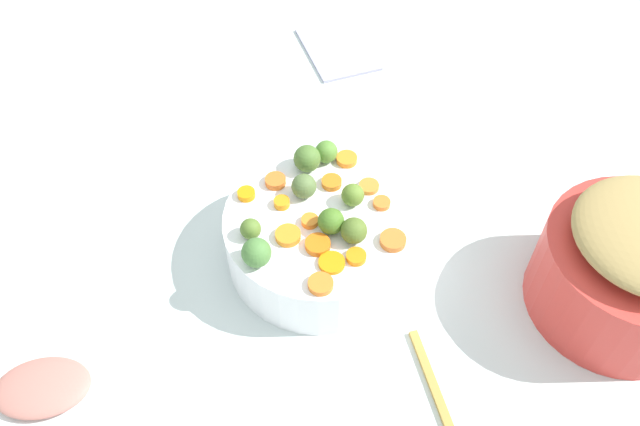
# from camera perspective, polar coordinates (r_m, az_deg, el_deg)

# --- Properties ---
(tabletop) EXTENTS (2.40, 2.40, 0.02)m
(tabletop) POSITION_cam_1_polar(r_m,az_deg,el_deg) (1.07, 0.68, -4.60)
(tabletop) COLOR silver
(tabletop) RESTS_ON ground
(serving_bowl_carrots) EXTENTS (0.30, 0.30, 0.10)m
(serving_bowl_carrots) POSITION_cam_1_polar(r_m,az_deg,el_deg) (1.03, 0.00, -2.06)
(serving_bowl_carrots) COLOR white
(serving_bowl_carrots) RESTS_ON tabletop
(metal_pot) EXTENTS (0.26, 0.26, 0.14)m
(metal_pot) POSITION_cam_1_polar(r_m,az_deg,el_deg) (1.06, 25.00, -4.93)
(metal_pot) COLOR red
(metal_pot) RESTS_ON tabletop
(carrot_slice_0) EXTENTS (0.05, 0.05, 0.01)m
(carrot_slice_0) POSITION_cam_1_polar(r_m,az_deg,el_deg) (0.96, 6.34, -2.37)
(carrot_slice_0) COLOR orange
(carrot_slice_0) RESTS_ON serving_bowl_carrots
(carrot_slice_1) EXTENTS (0.05, 0.05, 0.01)m
(carrot_slice_1) POSITION_cam_1_polar(r_m,az_deg,el_deg) (0.91, 0.06, -6.18)
(carrot_slice_1) COLOR orange
(carrot_slice_1) RESTS_ON serving_bowl_carrots
(carrot_slice_2) EXTENTS (0.03, 0.03, 0.01)m
(carrot_slice_2) POSITION_cam_1_polar(r_m,az_deg,el_deg) (0.98, -0.88, -0.69)
(carrot_slice_2) COLOR orange
(carrot_slice_2) RESTS_ON serving_bowl_carrots
(carrot_slice_3) EXTENTS (0.03, 0.03, 0.01)m
(carrot_slice_3) POSITION_cam_1_polar(r_m,az_deg,el_deg) (1.01, 5.37, 0.86)
(carrot_slice_3) COLOR orange
(carrot_slice_3) RESTS_ON serving_bowl_carrots
(carrot_slice_4) EXTENTS (0.05, 0.05, 0.01)m
(carrot_slice_4) POSITION_cam_1_polar(r_m,az_deg,el_deg) (0.96, -2.85, -1.83)
(carrot_slice_4) COLOR orange
(carrot_slice_4) RESTS_ON serving_bowl_carrots
(carrot_slice_5) EXTENTS (0.03, 0.03, 0.01)m
(carrot_slice_5) POSITION_cam_1_polar(r_m,az_deg,el_deg) (1.00, -3.33, 0.90)
(carrot_slice_5) COLOR orange
(carrot_slice_5) RESTS_ON serving_bowl_carrots
(carrot_slice_6) EXTENTS (0.04, 0.04, 0.01)m
(carrot_slice_6) POSITION_cam_1_polar(r_m,az_deg,el_deg) (1.03, 1.01, 2.68)
(carrot_slice_6) COLOR orange
(carrot_slice_6) RESTS_ON serving_bowl_carrots
(carrot_slice_7) EXTENTS (0.05, 0.05, 0.01)m
(carrot_slice_7) POSITION_cam_1_polar(r_m,az_deg,el_deg) (1.03, -3.89, 2.79)
(carrot_slice_7) COLOR orange
(carrot_slice_7) RESTS_ON serving_bowl_carrots
(carrot_slice_8) EXTENTS (0.05, 0.05, 0.01)m
(carrot_slice_8) POSITION_cam_1_polar(r_m,az_deg,el_deg) (0.95, -0.20, -2.77)
(carrot_slice_8) COLOR orange
(carrot_slice_8) RESTS_ON serving_bowl_carrots
(carrot_slice_9) EXTENTS (0.04, 0.04, 0.01)m
(carrot_slice_9) POSITION_cam_1_polar(r_m,az_deg,el_deg) (0.94, 3.15, -3.80)
(carrot_slice_9) COLOR orange
(carrot_slice_9) RESTS_ON serving_bowl_carrots
(carrot_slice_10) EXTENTS (0.05, 0.05, 0.01)m
(carrot_slice_10) POSITION_cam_1_polar(r_m,az_deg,el_deg) (1.06, 2.33, 4.69)
(carrot_slice_10) COLOR orange
(carrot_slice_10) RESTS_ON serving_bowl_carrots
(carrot_slice_11) EXTENTS (0.03, 0.03, 0.01)m
(carrot_slice_11) POSITION_cam_1_polar(r_m,az_deg,el_deg) (1.02, -6.41, 1.65)
(carrot_slice_11) COLOR orange
(carrot_slice_11) RESTS_ON serving_bowl_carrots
(carrot_slice_12) EXTENTS (0.04, 0.04, 0.01)m
(carrot_slice_12) POSITION_cam_1_polar(r_m,az_deg,el_deg) (1.03, 4.27, 2.32)
(carrot_slice_12) COLOR orange
(carrot_slice_12) RESTS_ON serving_bowl_carrots
(carrot_slice_13) EXTENTS (0.05, 0.05, 0.01)m
(carrot_slice_13) POSITION_cam_1_polar(r_m,az_deg,el_deg) (0.94, 1.03, -4.34)
(carrot_slice_13) COLOR orange
(carrot_slice_13) RESTS_ON serving_bowl_carrots
(brussels_sprout_0) EXTENTS (0.04, 0.04, 0.04)m
(brussels_sprout_0) POSITION_cam_1_polar(r_m,az_deg,el_deg) (1.06, 0.56, 5.34)
(brussels_sprout_0) COLOR #548531
(brussels_sprout_0) RESTS_ON serving_bowl_carrots
(brussels_sprout_1) EXTENTS (0.04, 0.04, 0.04)m
(brussels_sprout_1) POSITION_cam_1_polar(r_m,az_deg,el_deg) (0.95, 2.95, -1.54)
(brussels_sprout_1) COLOR #546D28
(brussels_sprout_1) RESTS_ON serving_bowl_carrots
(brussels_sprout_2) EXTENTS (0.04, 0.04, 0.04)m
(brussels_sprout_2) POSITION_cam_1_polar(r_m,az_deg,el_deg) (0.96, 0.78, -0.78)
(brussels_sprout_2) COLOR #487524
(brussels_sprout_2) RESTS_ON serving_bowl_carrots
(brussels_sprout_3) EXTENTS (0.04, 0.04, 0.04)m
(brussels_sprout_3) POSITION_cam_1_polar(r_m,az_deg,el_deg) (0.93, -5.54, -3.44)
(brussels_sprout_3) COLOR #4C7E3B
(brussels_sprout_3) RESTS_ON serving_bowl_carrots
(brussels_sprout_4) EXTENTS (0.03, 0.03, 0.03)m
(brussels_sprout_4) POSITION_cam_1_polar(r_m,az_deg,el_deg) (0.96, -6.04, -1.37)
(brussels_sprout_4) COLOR #56752D
(brussels_sprout_4) RESTS_ON serving_bowl_carrots
(brussels_sprout_5) EXTENTS (0.04, 0.04, 0.04)m
(brussels_sprout_5) POSITION_cam_1_polar(r_m,az_deg,el_deg) (1.00, -1.40, 2.34)
(brussels_sprout_5) COLOR #57703C
(brussels_sprout_5) RESTS_ON serving_bowl_carrots
(brussels_sprout_6) EXTENTS (0.04, 0.04, 0.04)m
(brussels_sprout_6) POSITION_cam_1_polar(r_m,az_deg,el_deg) (1.00, 2.86, 1.57)
(brussels_sprout_6) COLOR olive
(brussels_sprout_6) RESTS_ON serving_bowl_carrots
(brussels_sprout_7) EXTENTS (0.04, 0.04, 0.04)m
(brussels_sprout_7) POSITION_cam_1_polar(r_m,az_deg,el_deg) (1.04, -1.13, 4.75)
(brussels_sprout_7) COLOR #4D722F
(brussels_sprout_7) RESTS_ON serving_bowl_carrots
(ham_plate) EXTENTS (0.22, 0.22, 0.01)m
(ham_plate) POSITION_cam_1_polar(r_m,az_deg,el_deg) (1.00, -21.70, -14.75)
(ham_plate) COLOR white
(ham_plate) RESTS_ON tabletop
(ham_slice_main) EXTENTS (0.12, 0.15, 0.02)m
(ham_slice_main) POSITION_cam_1_polar(r_m,az_deg,el_deg) (1.00, -22.95, -13.77)
(ham_slice_main) COLOR tan
(ham_slice_main) RESTS_ON ham_plate
(dish_towel) EXTENTS (0.19, 0.14, 0.01)m
(dish_towel) POSITION_cam_1_polar(r_m,az_deg,el_deg) (1.45, 1.54, 14.02)
(dish_towel) COLOR #A7A4BE
(dish_towel) RESTS_ON tabletop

